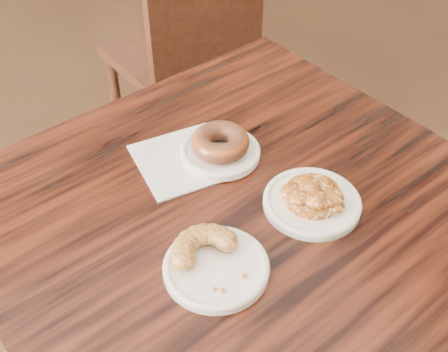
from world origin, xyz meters
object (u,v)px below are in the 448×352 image
glazed_donut (220,142)px  chair_far (178,55)px  cruller_fragment (216,258)px  apple_fritter (313,194)px  cafe_table (244,334)px

glazed_donut → chair_far: bearing=70.1°
glazed_donut → cruller_fragment: 0.26m
apple_fritter → chair_far: bearing=77.3°
chair_far → cruller_fragment: 1.19m
chair_far → cruller_fragment: bearing=60.8°
apple_fritter → cruller_fragment: (-0.21, -0.04, 0.00)m
cruller_fragment → cafe_table: bearing=37.0°
cafe_table → chair_far: (0.33, 0.98, 0.08)m
chair_far → glazed_donut: chair_far is taller
glazed_donut → cruller_fragment: size_ratio=0.88×
chair_far → glazed_donut: (-0.30, -0.83, 0.33)m
cafe_table → glazed_donut: glazed_donut is taller
glazed_donut → apple_fritter: bearing=-68.8°
cafe_table → cruller_fragment: (-0.11, -0.08, 0.40)m
cafe_table → chair_far: size_ratio=0.93×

